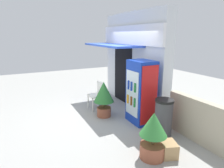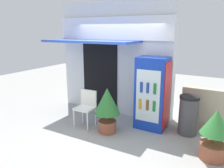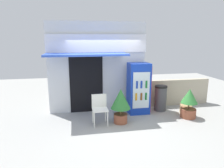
# 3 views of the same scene
# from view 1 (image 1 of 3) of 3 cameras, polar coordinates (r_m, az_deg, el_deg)

# --- Properties ---
(ground) EXTENTS (16.00, 16.00, 0.00)m
(ground) POSITION_cam_1_polar(r_m,az_deg,el_deg) (6.17, -4.22, -8.49)
(ground) COLOR #A3A39E
(storefront_building) EXTENTS (3.38, 1.30, 3.11)m
(storefront_building) POSITION_cam_1_polar(r_m,az_deg,el_deg) (6.61, 6.03, 7.38)
(storefront_building) COLOR silver
(storefront_building) RESTS_ON ground
(drink_cooler) EXTENTS (0.73, 0.63, 1.74)m
(drink_cooler) POSITION_cam_1_polar(r_m,az_deg,el_deg) (5.32, 8.61, -2.41)
(drink_cooler) COLOR #1438B2
(drink_cooler) RESTS_ON ground
(plastic_chair) EXTENTS (0.46, 0.42, 0.90)m
(plastic_chair) POSITION_cam_1_polar(r_m,az_deg,el_deg) (6.31, -4.32, -2.78)
(plastic_chair) COLOR white
(plastic_chair) RESTS_ON ground
(potted_plant_near_shop) EXTENTS (0.60, 0.60, 1.07)m
(potted_plant_near_shop) POSITION_cam_1_polar(r_m,az_deg,el_deg) (5.69, -2.45, -3.45)
(potted_plant_near_shop) COLOR #995138
(potted_plant_near_shop) RESTS_ON ground
(potted_plant_curbside) EXTENTS (0.54, 0.54, 0.96)m
(potted_plant_curbside) POSITION_cam_1_polar(r_m,az_deg,el_deg) (3.95, 12.09, -14.19)
(potted_plant_curbside) COLOR #995138
(potted_plant_curbside) RESTS_ON ground
(trash_bin) EXTENTS (0.44, 0.44, 0.91)m
(trash_bin) POSITION_cam_1_polar(r_m,az_deg,el_deg) (4.89, 15.01, -9.46)
(trash_bin) COLOR #47474C
(trash_bin) RESTS_ON ground
(stone_boundary_wall) EXTENTS (2.43, 0.20, 1.00)m
(stone_boundary_wall) POSITION_cam_1_polar(r_m,az_deg,el_deg) (4.67, 27.88, -11.35)
(stone_boundary_wall) COLOR #B7AD93
(stone_boundary_wall) RESTS_ON ground
(cardboard_box) EXTENTS (0.44, 0.41, 0.30)m
(cardboard_box) POSITION_cam_1_polar(r_m,az_deg,el_deg) (4.26, 16.37, -18.04)
(cardboard_box) COLOR tan
(cardboard_box) RESTS_ON ground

